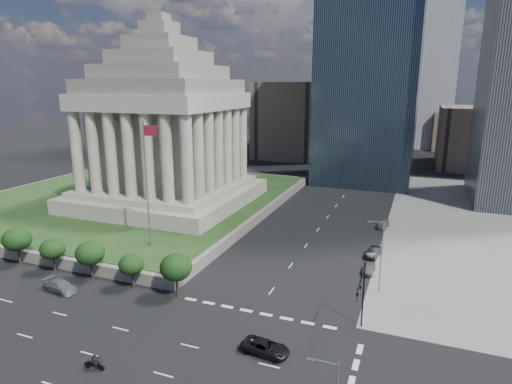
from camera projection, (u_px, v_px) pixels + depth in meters
The scene contains 17 objects.
ground at pixel (358, 176), 129.94m from camera, with size 500.00×500.00×0.00m, color black.
plaza_terrace at pixel (133, 199), 100.43m from camera, with size 66.00×70.00×1.80m, color #676258.
plaza_lawn at pixel (133, 195), 100.20m from camera, with size 64.00×68.00×0.10m, color #1C3716.
war_memorial at pixel (164, 112), 89.74m from camera, with size 34.00×34.00×39.00m, color gray, non-canonical shape.
flagpole at pixel (147, 178), 65.79m from camera, with size 2.52×0.24×20.00m.
tree_row at pixel (35, 250), 64.04m from camera, with size 53.00×4.00×6.00m, color black, non-canonical shape.
midrise_glass at pixel (370, 74), 117.41m from camera, with size 26.00×26.00×60.00m, color black.
building_filler_ne at pixel (470, 137), 143.32m from camera, with size 20.00×30.00×20.00m, color brown.
building_filler_nw at pixel (293, 120), 164.22m from camera, with size 24.00×30.00×28.00m, color brown.
traffic_signal_ne at pixel (362, 292), 46.29m from camera, with size 0.30×5.74×8.00m.
street_lamp_north at pixel (380, 252), 56.11m from camera, with size 2.13×0.22×10.00m.
pickup_truck at pixel (266, 347), 44.09m from camera, with size 5.09×2.35×1.41m, color black.
suv_grey at pixel (60, 286), 57.45m from camera, with size 5.23×2.13×1.52m, color slate.
parked_sedan_near at pixel (369, 269), 63.09m from camera, with size 1.59×3.95×1.35m, color gray.
parked_sedan_mid at pixel (374, 252), 69.05m from camera, with size 1.59×4.55×1.50m, color black.
parked_sedan_far at pixel (383, 224), 82.97m from camera, with size 1.70×4.23×1.44m, color slate.
motorcycle_trail at pixel (94, 362), 41.59m from camera, with size 2.26×0.62×1.68m, color black, non-canonical shape.
Camera 1 is at (17.20, -29.83, 27.03)m, focal length 30.00 mm.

